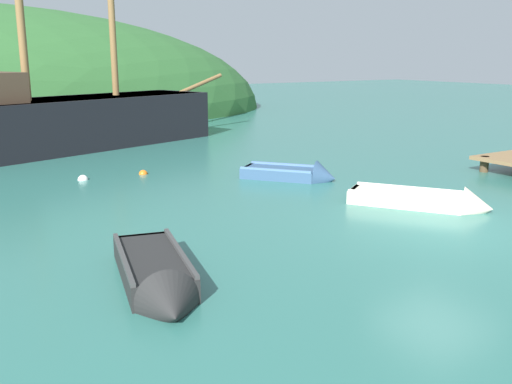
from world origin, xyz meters
TOP-DOWN VIEW (x-y plane):
  - ground_plane at (0.00, 0.00)m, footprint 120.00×120.00m
  - sailing_ship at (-3.92, 15.92)m, footprint 15.02×6.96m
  - rowboat_outer_left at (1.17, 1.42)m, footprint 2.85×3.51m
  - rowboat_center at (-6.77, 0.17)m, footprint 1.80×3.55m
  - rowboat_near_dock at (0.34, 6.01)m, footprint 2.66×2.97m
  - buoy_orange at (-3.39, 9.31)m, footprint 0.28×0.28m
  - buoy_white at (-5.32, 9.45)m, footprint 0.32×0.32m

SIDE VIEW (x-z plane):
  - ground_plane at x=0.00m, z-range 0.00..0.00m
  - buoy_orange at x=-3.39m, z-range -0.14..0.14m
  - buoy_white at x=-5.32m, z-range -0.16..0.16m
  - rowboat_near_dock at x=0.34m, z-range -0.42..0.63m
  - rowboat_outer_left at x=1.17m, z-range -0.40..0.61m
  - rowboat_center at x=-6.77m, z-range -0.36..0.65m
  - sailing_ship at x=-3.92m, z-range -4.80..6.44m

